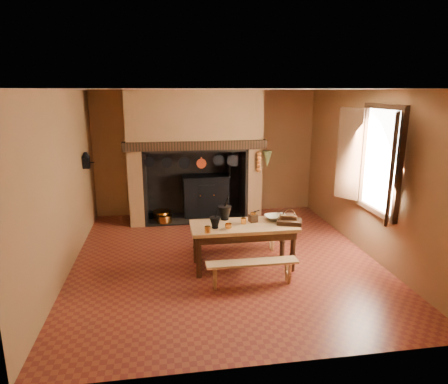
# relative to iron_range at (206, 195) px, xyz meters

# --- Properties ---
(floor) EXTENTS (5.50, 5.50, 0.00)m
(floor) POSITION_rel_iron_range_xyz_m (0.04, -2.45, -0.48)
(floor) COLOR maroon
(floor) RESTS_ON ground
(ceiling) EXTENTS (5.50, 5.50, 0.00)m
(ceiling) POSITION_rel_iron_range_xyz_m (0.04, -2.45, 2.32)
(ceiling) COLOR silver
(ceiling) RESTS_ON back_wall
(back_wall) EXTENTS (5.00, 0.02, 2.80)m
(back_wall) POSITION_rel_iron_range_xyz_m (0.04, 0.30, 0.92)
(back_wall) COLOR brown
(back_wall) RESTS_ON floor
(wall_left) EXTENTS (0.02, 5.50, 2.80)m
(wall_left) POSITION_rel_iron_range_xyz_m (-2.46, -2.45, 0.92)
(wall_left) COLOR brown
(wall_left) RESTS_ON floor
(wall_right) EXTENTS (0.02, 5.50, 2.80)m
(wall_right) POSITION_rel_iron_range_xyz_m (2.54, -2.45, 0.92)
(wall_right) COLOR brown
(wall_right) RESTS_ON floor
(wall_front) EXTENTS (5.00, 0.02, 2.80)m
(wall_front) POSITION_rel_iron_range_xyz_m (0.04, -5.20, 0.92)
(wall_front) COLOR brown
(wall_front) RESTS_ON floor
(chimney_breast) EXTENTS (2.95, 0.96, 2.80)m
(chimney_breast) POSITION_rel_iron_range_xyz_m (-0.26, -0.14, 1.33)
(chimney_breast) COLOR brown
(chimney_breast) RESTS_ON floor
(iron_range) EXTENTS (1.12, 0.55, 1.60)m
(iron_range) POSITION_rel_iron_range_xyz_m (0.00, 0.00, 0.00)
(iron_range) COLOR black
(iron_range) RESTS_ON floor
(hearth_pans) EXTENTS (0.51, 0.62, 0.20)m
(hearth_pans) POSITION_rel_iron_range_xyz_m (-1.01, -0.23, -0.39)
(hearth_pans) COLOR orange
(hearth_pans) RESTS_ON floor
(hanging_pans) EXTENTS (1.92, 0.29, 0.27)m
(hanging_pans) POSITION_rel_iron_range_xyz_m (-0.30, -0.64, 0.88)
(hanging_pans) COLOR black
(hanging_pans) RESTS_ON chimney_breast
(onion_string) EXTENTS (0.12, 0.10, 0.46)m
(onion_string) POSITION_rel_iron_range_xyz_m (1.04, -0.66, 0.85)
(onion_string) COLOR #B14F20
(onion_string) RESTS_ON chimney_breast
(herb_bunch) EXTENTS (0.20, 0.20, 0.35)m
(herb_bunch) POSITION_rel_iron_range_xyz_m (1.22, -0.66, 0.90)
(herb_bunch) COLOR brown
(herb_bunch) RESTS_ON chimney_breast
(window) EXTENTS (0.39, 1.75, 1.76)m
(window) POSITION_rel_iron_range_xyz_m (2.39, -2.85, 1.22)
(window) COLOR white
(window) RESTS_ON wall_right
(wall_coffee_mill) EXTENTS (0.23, 0.16, 0.31)m
(wall_coffee_mill) POSITION_rel_iron_range_xyz_m (-2.38, -0.90, 1.03)
(wall_coffee_mill) COLOR black
(wall_coffee_mill) RESTS_ON wall_left
(work_table) EXTENTS (1.66, 0.74, 0.72)m
(work_table) POSITION_rel_iron_range_xyz_m (0.29, -2.80, 0.12)
(work_table) COLOR tan
(work_table) RESTS_ON floor
(bench_front) EXTENTS (1.35, 0.24, 0.38)m
(bench_front) POSITION_rel_iron_range_xyz_m (0.29, -3.46, -0.20)
(bench_front) COLOR tan
(bench_front) RESTS_ON floor
(bench_back) EXTENTS (1.59, 0.28, 0.45)m
(bench_back) POSITION_rel_iron_range_xyz_m (0.29, -2.19, -0.15)
(bench_back) COLOR tan
(bench_back) RESTS_ON floor
(mortar_large) EXTENTS (0.23, 0.23, 0.39)m
(mortar_large) POSITION_rel_iron_range_xyz_m (0.03, -2.51, 0.36)
(mortar_large) COLOR black
(mortar_large) RESTS_ON work_table
(mortar_small) EXTENTS (0.17, 0.17, 0.29)m
(mortar_small) POSITION_rel_iron_range_xyz_m (-0.18, -2.90, 0.33)
(mortar_small) COLOR black
(mortar_small) RESTS_ON work_table
(coffee_grinder) EXTENTS (0.18, 0.15, 0.19)m
(coffee_grinder) POSITION_rel_iron_range_xyz_m (0.47, -2.70, 0.31)
(coffee_grinder) COLOR #361F11
(coffee_grinder) RESTS_ON work_table
(brass_mug_a) EXTENTS (0.11, 0.11, 0.10)m
(brass_mug_a) POSITION_rel_iron_range_xyz_m (-0.32, -3.09, 0.29)
(brass_mug_a) COLOR orange
(brass_mug_a) RESTS_ON work_table
(brass_mug_b) EXTENTS (0.09, 0.09, 0.09)m
(brass_mug_b) POSITION_rel_iron_range_xyz_m (0.29, -2.77, 0.28)
(brass_mug_b) COLOR orange
(brass_mug_b) RESTS_ON work_table
(mixing_bowl) EXTENTS (0.33, 0.33, 0.07)m
(mixing_bowl) POSITION_rel_iron_range_xyz_m (0.83, -2.64, 0.27)
(mixing_bowl) COLOR beige
(mixing_bowl) RESTS_ON work_table
(stoneware_crock) EXTENTS (0.14, 0.14, 0.14)m
(stoneware_crock) POSITION_rel_iron_range_xyz_m (0.92, -2.83, 0.31)
(stoneware_crock) COLOR brown
(stoneware_crock) RESTS_ON work_table
(glass_jar) EXTENTS (0.11, 0.11, 0.15)m
(glass_jar) POSITION_rel_iron_range_xyz_m (0.93, -2.76, 0.31)
(glass_jar) COLOR beige
(glass_jar) RESTS_ON work_table
(wicker_basket) EXTENTS (0.28, 0.23, 0.23)m
(wicker_basket) POSITION_rel_iron_range_xyz_m (1.02, -2.83, 0.31)
(wicker_basket) COLOR #472915
(wicker_basket) RESTS_ON work_table
(wooden_tray) EXTENTS (0.45, 0.39, 0.07)m
(wooden_tray) POSITION_rel_iron_range_xyz_m (1.02, -2.88, 0.27)
(wooden_tray) COLOR #361F11
(wooden_tray) RESTS_ON work_table
(brass_cup) EXTENTS (0.14, 0.14, 0.09)m
(brass_cup) POSITION_rel_iron_range_xyz_m (0.02, -2.98, 0.28)
(brass_cup) COLOR orange
(brass_cup) RESTS_ON work_table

